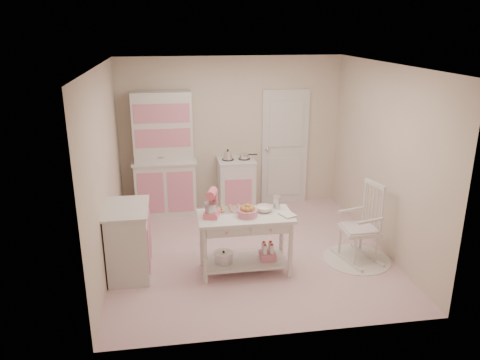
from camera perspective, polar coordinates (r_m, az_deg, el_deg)
name	(u,v)px	position (r m, az deg, el deg)	size (l,w,h in m)	color
room_shell	(250,139)	(6.18, 1.28, 5.00)	(3.84, 3.84, 2.62)	#C77C8B
door	(285,148)	(8.30, 5.48, 3.96)	(0.82, 0.05, 2.04)	silver
hutch	(164,154)	(7.85, -9.25, 3.10)	(1.06, 0.50, 2.08)	silver
stove	(236,185)	(8.05, -0.47, -0.59)	(0.62, 0.57, 0.92)	silver
base_cabinet	(129,241)	(6.18, -13.38, -7.20)	(0.54, 0.84, 0.92)	silver
lace_rug	(357,259)	(6.74, 14.03, -9.32)	(0.92, 0.92, 0.01)	white
rocking_chair	(360,223)	(6.51, 14.39, -5.07)	(0.48, 0.72, 1.10)	silver
work_table	(245,244)	(6.08, 0.62, -7.77)	(1.20, 0.60, 0.80)	silver
stand_mixer	(212,204)	(5.82, -3.48, -2.90)	(0.20, 0.28, 0.34)	#FF6B86
cookie_tray	(231,210)	(6.05, -1.05, -3.65)	(0.34, 0.24, 0.02)	silver
bread_basket	(247,213)	(5.85, 0.91, -4.05)	(0.25, 0.25, 0.09)	pink
mixing_bowl	(264,209)	(6.02, 2.96, -3.54)	(0.22, 0.22, 0.07)	white
metal_pitcher	(277,202)	(6.11, 4.47, -2.72)	(0.10, 0.10, 0.17)	silver
recipe_book	(282,216)	(5.89, 5.17, -4.37)	(0.16, 0.21, 0.02)	white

